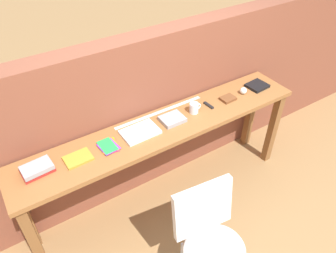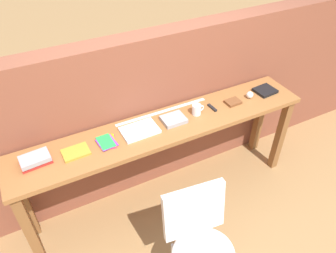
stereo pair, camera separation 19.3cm
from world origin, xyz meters
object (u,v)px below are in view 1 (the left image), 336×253
at_px(magazine_cycling, 78,158).
at_px(pamphlet_pile_colourful, 109,146).
at_px(book_repair_rightmost, 257,86).
at_px(sports_ball_small, 243,91).
at_px(leather_journal_brown, 228,99).
at_px(book_open_centre, 140,132).
at_px(book_stack_leftmost, 37,169).
at_px(mug, 194,108).
at_px(multitool_folded, 209,105).
at_px(chair_white_moulded, 210,236).

distance_m(magazine_cycling, pamphlet_pile_colourful, 0.24).
bearing_deg(book_repair_rightmost, sports_ball_small, 179.41).
xyz_separation_m(leather_journal_brown, book_repair_rightmost, (0.37, 0.01, 0.00)).
relative_size(book_open_centre, leather_journal_brown, 2.21).
height_order(book_stack_leftmost, sports_ball_small, book_stack_leftmost).
distance_m(book_stack_leftmost, mug, 1.30).
distance_m(book_open_centre, leather_journal_brown, 0.88).
xyz_separation_m(pamphlet_pile_colourful, leather_journal_brown, (1.15, -0.01, 0.00)).
bearing_deg(book_open_centre, multitool_folded, -1.52).
xyz_separation_m(magazine_cycling, book_repair_rightmost, (1.76, 0.01, 0.00)).
bearing_deg(mug, leather_journal_brown, -1.85).
bearing_deg(magazine_cycling, chair_white_moulded, -57.23).
bearing_deg(sports_ball_small, book_repair_rightmost, 3.87).
xyz_separation_m(book_stack_leftmost, book_open_centre, (0.79, -0.02, -0.02)).
height_order(mug, multitool_folded, mug).
bearing_deg(book_stack_leftmost, magazine_cycling, -6.17).
relative_size(pamphlet_pile_colourful, sports_ball_small, 3.02).
xyz_separation_m(book_stack_leftmost, magazine_cycling, (0.27, -0.03, -0.02)).
bearing_deg(chair_white_moulded, sports_ball_small, 39.67).
bearing_deg(book_repair_rightmost, pamphlet_pile_colourful, 175.68).
height_order(pamphlet_pile_colourful, mug, mug).
bearing_deg(book_open_centre, chair_white_moulded, -87.07).
distance_m(chair_white_moulded, mug, 1.03).
height_order(chair_white_moulded, multitool_folded, multitool_folded).
height_order(chair_white_moulded, sports_ball_small, sports_ball_small).
xyz_separation_m(sports_ball_small, book_repair_rightmost, (0.19, 0.01, -0.02)).
height_order(chair_white_moulded, mug, mug).
bearing_deg(leather_journal_brown, sports_ball_small, -1.98).
relative_size(book_stack_leftmost, book_open_centre, 0.76).
relative_size(magazine_cycling, book_repair_rightmost, 1.05).
bearing_deg(magazine_cycling, multitool_folded, -1.28).
xyz_separation_m(multitool_folded, leather_journal_brown, (0.20, -0.02, 0.00)).
height_order(chair_white_moulded, pamphlet_pile_colourful, pamphlet_pile_colourful).
height_order(leather_journal_brown, sports_ball_small, sports_ball_small).
bearing_deg(chair_white_moulded, pamphlet_pile_colourful, 111.76).
bearing_deg(book_stack_leftmost, pamphlet_pile_colourful, -2.80).
xyz_separation_m(book_stack_leftmost, pamphlet_pile_colourful, (0.51, -0.03, -0.02)).
bearing_deg(book_open_centre, mug, -2.09).
bearing_deg(pamphlet_pile_colourful, book_repair_rightmost, 0.14).
bearing_deg(multitool_folded, pamphlet_pile_colourful, -179.60).
bearing_deg(chair_white_moulded, multitool_folded, 54.03).
distance_m(pamphlet_pile_colourful, leather_journal_brown, 1.15).
relative_size(magazine_cycling, pamphlet_pile_colourful, 1.02).
distance_m(pamphlet_pile_colourful, mug, 0.79).
bearing_deg(book_stack_leftmost, sports_ball_small, -1.06).
distance_m(book_stack_leftmost, multitool_folded, 1.46).
relative_size(book_stack_leftmost, sports_ball_small, 3.51).
xyz_separation_m(chair_white_moulded, magazine_cycling, (-0.57, 0.83, 0.36)).
distance_m(book_open_centre, multitool_folded, 0.67).
relative_size(mug, sports_ball_small, 1.77).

